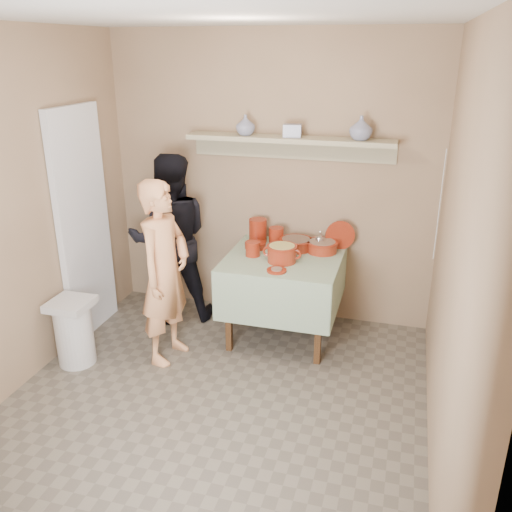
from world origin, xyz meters
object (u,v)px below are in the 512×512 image
(trash_bin, at_px, (74,331))
(person_helper, at_px, (171,239))
(cazuela_rice, at_px, (282,252))
(serving_table, at_px, (284,269))
(person_cook, at_px, (165,273))

(trash_bin, bearing_deg, person_helper, 65.60)
(cazuela_rice, bearing_deg, person_helper, 170.04)
(serving_table, height_order, cazuela_rice, cazuela_rice)
(person_helper, relative_size, trash_bin, 2.82)
(cazuela_rice, distance_m, trash_bin, 1.81)
(person_cook, distance_m, trash_bin, 0.89)
(person_cook, height_order, trash_bin, person_cook)
(person_cook, bearing_deg, person_helper, 28.68)
(person_cook, distance_m, serving_table, 1.04)
(person_cook, bearing_deg, trash_bin, 121.69)
(person_helper, bearing_deg, person_cook, 84.90)
(person_cook, height_order, person_helper, person_helper)
(person_cook, bearing_deg, serving_table, -45.94)
(serving_table, bearing_deg, person_helper, 176.44)
(person_cook, xyz_separation_m, serving_table, (0.83, 0.60, -0.12))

